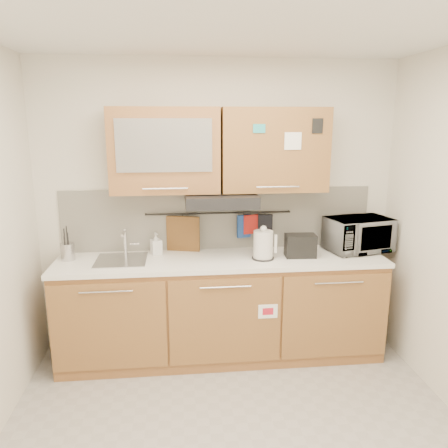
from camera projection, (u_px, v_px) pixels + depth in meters
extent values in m
plane|color=white|center=(244.00, 14.00, 2.22)|extent=(3.20, 3.20, 0.00)
plane|color=silver|center=(218.00, 208.00, 3.97)|extent=(3.20, 0.00, 3.20)
cube|color=#9E6438|center=(222.00, 309.00, 3.87)|extent=(2.80, 0.60, 0.88)
cube|color=black|center=(222.00, 349.00, 3.96)|extent=(2.80, 0.54, 0.10)
cube|color=olive|center=(109.00, 327.00, 3.47)|extent=(0.91, 0.02, 0.74)
cylinder|color=silver|center=(106.00, 292.00, 3.38)|extent=(0.41, 0.01, 0.01)
cube|color=olive|center=(225.00, 322.00, 3.57)|extent=(0.91, 0.02, 0.74)
cylinder|color=silver|center=(226.00, 287.00, 3.47)|extent=(0.41, 0.01, 0.01)
cube|color=olive|center=(336.00, 316.00, 3.66)|extent=(0.91, 0.02, 0.74)
cylinder|color=silver|center=(339.00, 283.00, 3.57)|extent=(0.41, 0.01, 0.01)
cube|color=white|center=(222.00, 260.00, 3.76)|extent=(2.82, 0.62, 0.04)
cube|color=silver|center=(218.00, 219.00, 3.98)|extent=(2.80, 0.02, 0.56)
cube|color=#9E6438|center=(165.00, 150.00, 3.63)|extent=(0.90, 0.35, 0.70)
cube|color=silver|center=(164.00, 146.00, 3.44)|extent=(0.76, 0.02, 0.42)
cube|color=olive|center=(273.00, 150.00, 3.72)|extent=(0.90, 0.35, 0.70)
cube|color=white|center=(293.00, 141.00, 3.54)|extent=(0.14, 0.00, 0.14)
cube|color=black|center=(221.00, 199.00, 3.70)|extent=(0.60, 0.46, 0.10)
cube|color=silver|center=(121.00, 261.00, 3.68)|extent=(0.42, 0.40, 0.03)
cylinder|color=silver|center=(125.00, 242.00, 3.81)|extent=(0.03, 0.03, 0.24)
cylinder|color=silver|center=(123.00, 233.00, 3.71)|extent=(0.02, 0.18, 0.02)
cylinder|color=black|center=(219.00, 213.00, 3.93)|extent=(1.30, 0.02, 0.02)
cylinder|color=#B1B0B5|center=(68.00, 252.00, 3.69)|extent=(0.15, 0.15, 0.15)
cylinder|color=black|center=(65.00, 244.00, 3.68)|extent=(0.01, 0.01, 0.27)
cylinder|color=black|center=(69.00, 246.00, 3.66)|extent=(0.01, 0.01, 0.24)
cylinder|color=black|center=(68.00, 243.00, 3.69)|extent=(0.01, 0.01, 0.29)
cylinder|color=black|center=(65.00, 248.00, 3.66)|extent=(0.01, 0.01, 0.21)
cylinder|color=silver|center=(263.00, 245.00, 3.70)|extent=(0.18, 0.18, 0.24)
sphere|color=silver|center=(263.00, 229.00, 3.67)|extent=(0.06, 0.06, 0.06)
cube|color=silver|center=(276.00, 244.00, 3.70)|extent=(0.03, 0.04, 0.15)
cylinder|color=black|center=(263.00, 258.00, 3.73)|extent=(0.19, 0.19, 0.01)
cube|color=black|center=(300.00, 246.00, 3.77)|extent=(0.27, 0.17, 0.20)
cube|color=black|center=(295.00, 236.00, 3.75)|extent=(0.08, 0.12, 0.01)
cube|color=black|center=(306.00, 236.00, 3.75)|extent=(0.08, 0.12, 0.01)
imported|color=#999999|center=(358.00, 234.00, 3.94)|extent=(0.62, 0.49, 0.30)
imported|color=#999999|center=(156.00, 244.00, 3.84)|extent=(0.11, 0.12, 0.19)
cube|color=brown|center=(183.00, 237.00, 3.93)|extent=(0.30, 0.10, 0.37)
cube|color=#204492|center=(244.00, 226.00, 3.97)|extent=(0.13, 0.06, 0.21)
cube|color=black|center=(265.00, 226.00, 3.99)|extent=(0.14, 0.05, 0.21)
cube|color=#AD1C17|center=(251.00, 224.00, 3.97)|extent=(0.14, 0.05, 0.17)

